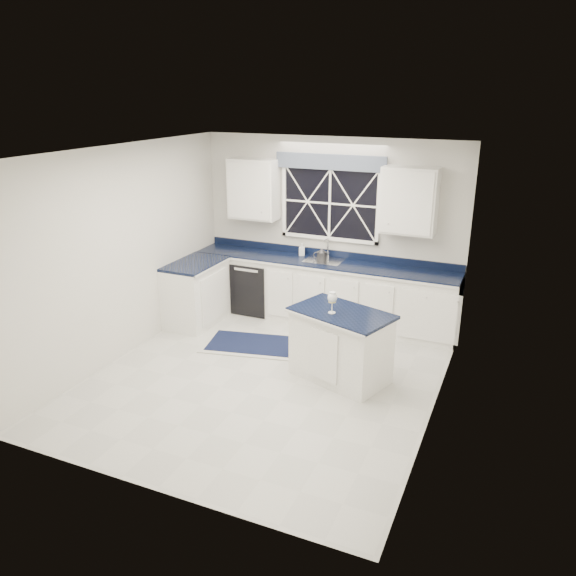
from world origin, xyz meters
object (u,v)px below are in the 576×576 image
at_px(island, 341,345).
at_px(soap_bottle, 302,249).
at_px(faucet, 327,248).
at_px(kettle, 322,255).
at_px(dishwasher, 256,285).
at_px(wine_glass, 332,299).

bearing_deg(island, soap_bottle, 143.77).
height_order(faucet, kettle, faucet).
relative_size(dishwasher, soap_bottle, 4.36).
xyz_separation_m(faucet, wine_glass, (0.73, -1.88, -0.06)).
bearing_deg(soap_bottle, dishwasher, -166.70).
bearing_deg(dishwasher, kettle, 3.06).
bearing_deg(wine_glass, island, 40.96).
height_order(dishwasher, kettle, kettle).
bearing_deg(kettle, dishwasher, 170.16).
bearing_deg(faucet, island, -65.25).
bearing_deg(dishwasher, faucet, 10.02).
bearing_deg(kettle, soap_bottle, 150.12).
distance_m(faucet, kettle, 0.16).
relative_size(island, wine_glass, 5.14).
bearing_deg(faucet, dishwasher, -169.98).
xyz_separation_m(dishwasher, faucet, (1.10, 0.19, 0.69)).
distance_m(faucet, island, 2.08).
xyz_separation_m(faucet, soap_bottle, (-0.40, -0.03, -0.06)).
height_order(kettle, soap_bottle, soap_bottle).
relative_size(island, kettle, 5.49).
relative_size(faucet, soap_bottle, 1.61).
bearing_deg(dishwasher, wine_glass, -42.57).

